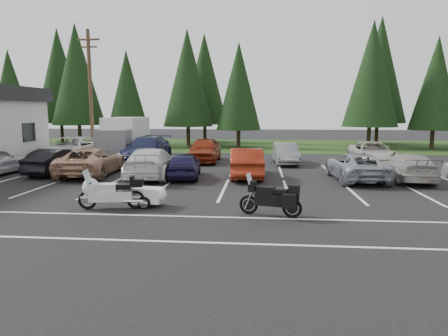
% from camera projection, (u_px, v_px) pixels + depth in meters
% --- Properties ---
extents(ground, '(120.00, 120.00, 0.00)m').
position_uv_depth(ground, '(209.00, 194.00, 16.19)').
color(ground, black).
rests_on(ground, ground).
extents(grass_strip, '(80.00, 16.00, 0.01)m').
position_uv_depth(grass_strip, '(240.00, 145.00, 39.85)').
color(grass_strip, '#1D3A12').
rests_on(grass_strip, ground).
extents(lake_water, '(70.00, 50.00, 0.02)m').
position_uv_depth(lake_water, '(272.00, 131.00, 70.06)').
color(lake_water, gray).
rests_on(lake_water, ground).
extents(utility_pole, '(1.60, 0.26, 9.00)m').
position_uv_depth(utility_pole, '(91.00, 92.00, 28.26)').
color(utility_pole, '#473321').
rests_on(utility_pole, ground).
extents(box_truck, '(2.40, 5.60, 2.90)m').
position_uv_depth(box_truck, '(122.00, 138.00, 29.03)').
color(box_truck, silver).
rests_on(box_truck, ground).
extents(stall_markings, '(32.00, 16.00, 0.01)m').
position_uv_depth(stall_markings, '(215.00, 185.00, 18.16)').
color(stall_markings, silver).
rests_on(stall_markings, ground).
extents(conifer_1, '(3.96, 3.96, 9.22)m').
position_uv_depth(conifer_1, '(10.00, 90.00, 38.31)').
color(conifer_1, '#332316').
rests_on(conifer_1, ground).
extents(conifer_2, '(5.10, 5.10, 11.89)m').
position_uv_depth(conifer_2, '(77.00, 74.00, 39.13)').
color(conifer_2, '#332316').
rests_on(conifer_2, ground).
extents(conifer_3, '(3.87, 3.87, 9.02)m').
position_uv_depth(conifer_3, '(127.00, 91.00, 37.49)').
color(conifer_3, '#332316').
rests_on(conifer_3, ground).
extents(conifer_4, '(4.80, 4.80, 11.17)m').
position_uv_depth(conifer_4, '(188.00, 78.00, 38.30)').
color(conifer_4, '#332316').
rests_on(conifer_4, ground).
extents(conifer_5, '(4.14, 4.14, 9.63)m').
position_uv_depth(conifer_5, '(239.00, 86.00, 36.70)').
color(conifer_5, '#332316').
rests_on(conifer_5, ground).
extents(conifer_6, '(4.93, 4.93, 11.48)m').
position_uv_depth(conifer_6, '(372.00, 74.00, 35.96)').
color(conifer_6, '#332316').
rests_on(conifer_6, ground).
extents(conifer_7, '(4.27, 4.27, 9.94)m').
position_uv_depth(conifer_7, '(436.00, 83.00, 35.30)').
color(conifer_7, '#332316').
rests_on(conifer_7, ground).
extents(conifer_back_a, '(5.28, 5.28, 12.30)m').
position_uv_depth(conifer_back_a, '(59.00, 76.00, 43.60)').
color(conifer_back_a, '#332316').
rests_on(conifer_back_a, ground).
extents(conifer_back_b, '(4.97, 4.97, 11.58)m').
position_uv_depth(conifer_back_b, '(205.00, 79.00, 42.71)').
color(conifer_back_b, '#332316').
rests_on(conifer_back_b, ground).
extents(conifer_back_c, '(5.50, 5.50, 12.81)m').
position_uv_depth(conifer_back_c, '(380.00, 70.00, 40.31)').
color(conifer_back_c, '#332316').
rests_on(conifer_back_c, ground).
extents(car_near_1, '(1.87, 4.31, 1.38)m').
position_uv_depth(car_near_1, '(57.00, 161.00, 21.38)').
color(car_near_1, black).
rests_on(car_near_1, ground).
extents(car_near_2, '(2.72, 5.38, 1.46)m').
position_uv_depth(car_near_2, '(92.00, 161.00, 21.03)').
color(car_near_2, tan).
rests_on(car_near_2, ground).
extents(car_near_3, '(2.35, 5.28, 1.50)m').
position_uv_depth(car_near_3, '(152.00, 163.00, 20.20)').
color(car_near_3, silver).
rests_on(car_near_3, ground).
extents(car_near_4, '(1.95, 4.02, 1.32)m').
position_uv_depth(car_near_4, '(184.00, 165.00, 20.10)').
color(car_near_4, '#191638').
rests_on(car_near_4, ground).
extents(car_near_5, '(1.87, 4.64, 1.50)m').
position_uv_depth(car_near_5, '(246.00, 163.00, 20.32)').
color(car_near_5, maroon).
rests_on(car_near_5, ground).
extents(car_near_6, '(2.45, 4.92, 1.34)m').
position_uv_depth(car_near_6, '(356.00, 167.00, 19.45)').
color(car_near_6, gray).
rests_on(car_near_6, ground).
extents(car_near_7, '(2.21, 4.73, 1.34)m').
position_uv_depth(car_near_7, '(408.00, 167.00, 19.35)').
color(car_near_7, '#9E9791').
rests_on(car_near_7, ground).
extents(car_far_0, '(3.09, 6.18, 1.68)m').
position_uv_depth(car_far_0, '(72.00, 149.00, 26.47)').
color(car_far_0, white).
rests_on(car_far_0, ground).
extents(car_far_1, '(2.56, 5.82, 1.66)m').
position_uv_depth(car_far_1, '(147.00, 149.00, 26.81)').
color(car_far_1, '#1C2146').
rests_on(car_far_1, ground).
extents(car_far_2, '(1.93, 4.75, 1.61)m').
position_uv_depth(car_far_2, '(204.00, 150.00, 26.56)').
color(car_far_2, maroon).
rests_on(car_far_2, ground).
extents(car_far_3, '(1.66, 4.12, 1.33)m').
position_uv_depth(car_far_3, '(286.00, 154.00, 25.49)').
color(car_far_3, slate).
rests_on(car_far_3, ground).
extents(car_far_4, '(2.47, 5.14, 1.41)m').
position_uv_depth(car_far_4, '(372.00, 153.00, 25.54)').
color(car_far_4, '#BAB2AB').
rests_on(car_far_4, ground).
extents(touring_motorcycle, '(2.59, 1.13, 1.39)m').
position_uv_depth(touring_motorcycle, '(111.00, 189.00, 13.66)').
color(touring_motorcycle, silver).
rests_on(touring_motorcycle, ground).
extents(cargo_trailer, '(1.57, 1.03, 0.68)m').
position_uv_depth(cargo_trailer, '(148.00, 197.00, 14.09)').
color(cargo_trailer, white).
rests_on(cargo_trailer, ground).
extents(adventure_motorcycle, '(2.39, 1.35, 1.38)m').
position_uv_depth(adventure_motorcycle, '(270.00, 195.00, 12.74)').
color(adventure_motorcycle, black).
rests_on(adventure_motorcycle, ground).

